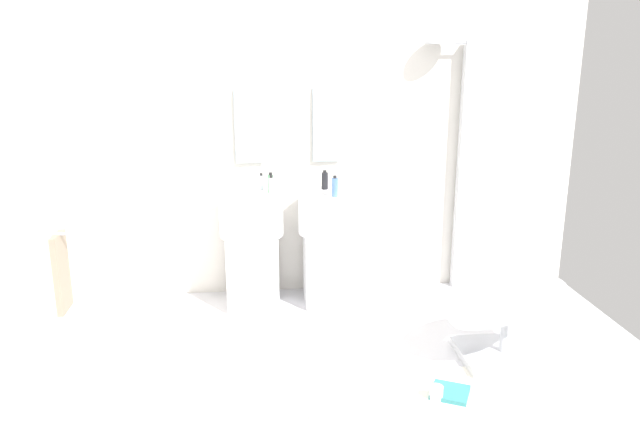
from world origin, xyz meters
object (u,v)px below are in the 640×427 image
object	(u,v)px
magazine_teal	(450,392)
soap_bottle_clear	(261,182)
coffee_mug	(436,393)
pedestal_sink_right	(330,242)
soap_bottle_black	(325,181)
shower_column	(465,163)
pedestal_sink_left	(252,245)
lounge_chair	(506,310)
soap_bottle_white	(271,185)
towel_rack	(57,276)
soap_bottle_blue	(335,187)
soap_bottle_green	(271,183)

from	to	relation	value
magazine_teal	soap_bottle_clear	distance (m)	2.18
magazine_teal	coffee_mug	distance (m)	0.11
soap_bottle_clear	pedestal_sink_right	bearing A→B (deg)	-17.68
soap_bottle_black	soap_bottle_clear	size ratio (longest dim) A/B	1.17
shower_column	magazine_teal	distance (m)	2.08
pedestal_sink_left	shower_column	size ratio (longest dim) A/B	0.49
pedestal_sink_left	magazine_teal	distance (m)	1.94
coffee_mug	soap_bottle_clear	size ratio (longest dim) A/B	0.64
lounge_chair	soap_bottle_white	world-z (taller)	soap_bottle_white
towel_rack	coffee_mug	distance (m)	2.41
pedestal_sink_left	shower_column	world-z (taller)	shower_column
pedestal_sink_right	soap_bottle_blue	bearing A→B (deg)	-80.93
towel_rack	soap_bottle_clear	distance (m)	1.70
soap_bottle_black	soap_bottle_clear	distance (m)	0.50
pedestal_sink_right	soap_bottle_blue	world-z (taller)	soap_bottle_blue
lounge_chair	magazine_teal	xyz separation A→B (m)	(-0.48, -0.40, -0.33)
coffee_mug	soap_bottle_blue	xyz separation A→B (m)	(-0.43, 1.39, 0.93)
coffee_mug	soap_bottle_blue	bearing A→B (deg)	107.11
soap_bottle_white	soap_bottle_clear	bearing A→B (deg)	117.55
pedestal_sink_right	soap_bottle_white	distance (m)	0.65
pedestal_sink_left	towel_rack	world-z (taller)	pedestal_sink_left
soap_bottle_green	soap_bottle_clear	size ratio (longest dim) A/B	1.22
coffee_mug	soap_bottle_clear	xyz separation A→B (m)	(-0.97, 1.69, 0.91)
pedestal_sink_right	towel_rack	xyz separation A→B (m)	(-1.81, -0.90, 0.13)
lounge_chair	towel_rack	world-z (taller)	towel_rack
magazine_teal	soap_bottle_green	bearing A→B (deg)	149.75
soap_bottle_black	soap_bottle_blue	world-z (taller)	soap_bottle_blue
soap_bottle_white	soap_bottle_blue	bearing A→B (deg)	-18.57
pedestal_sink_left	soap_bottle_clear	xyz separation A→B (m)	(0.09, 0.17, 0.46)
shower_column	towel_rack	world-z (taller)	shower_column
soap_bottle_blue	soap_bottle_clear	bearing A→B (deg)	151.13
pedestal_sink_left	soap_bottle_green	xyz separation A→B (m)	(0.16, 0.05, 0.48)
pedestal_sink_right	lounge_chair	bearing A→B (deg)	-46.49
pedestal_sink_left	soap_bottle_clear	bearing A→B (deg)	62.54
soap_bottle_white	soap_bottle_blue	xyz separation A→B (m)	(0.47, -0.16, 0.01)
towel_rack	soap_bottle_white	size ratio (longest dim) A/B	6.76
soap_bottle_blue	soap_bottle_clear	world-z (taller)	soap_bottle_blue
soap_bottle_white	pedestal_sink_right	bearing A→B (deg)	-3.12
shower_column	soap_bottle_blue	xyz separation A→B (m)	(-1.12, -0.34, -0.10)
magazine_teal	soap_bottle_green	size ratio (longest dim) A/B	1.36
magazine_teal	coffee_mug	bearing A→B (deg)	-130.04
soap_bottle_black	pedestal_sink_left	bearing A→B (deg)	-168.49
lounge_chair	soap_bottle_black	bearing A→B (deg)	131.25
towel_rack	coffee_mug	size ratio (longest dim) A/B	11.39
soap_bottle_white	lounge_chair	bearing A→B (deg)	-36.78
lounge_chair	soap_bottle_black	distance (m)	1.71
shower_column	soap_bottle_clear	distance (m)	1.67
shower_column	soap_bottle_blue	size ratio (longest dim) A/B	12.72
magazine_teal	pedestal_sink_right	bearing A→B (deg)	136.73
shower_column	soap_bottle_white	xyz separation A→B (m)	(-1.59, -0.18, -0.11)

